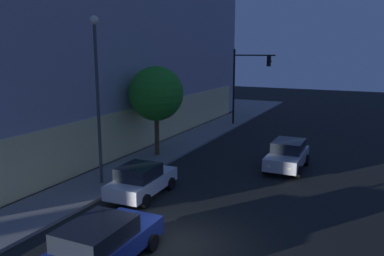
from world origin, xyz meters
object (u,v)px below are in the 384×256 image
object	(u,v)px
street_lamp_sidewalk	(97,82)
sidewalk_tree	(156,94)
modern_building	(5,43)
car_silver	(287,155)
traffic_light_far_corner	(246,76)
car_blue	(102,243)
car_white	(141,180)

from	to	relation	value
street_lamp_sidewalk	sidewalk_tree	xyz separation A→B (m)	(5.99, 0.19, -1.21)
modern_building	sidewalk_tree	world-z (taller)	modern_building
modern_building	car_silver	size ratio (longest dim) A/B	7.66
traffic_light_far_corner	street_lamp_sidewalk	xyz separation A→B (m)	(-18.63, 1.64, 0.80)
street_lamp_sidewalk	car_silver	bearing A→B (deg)	-48.91
modern_building	sidewalk_tree	distance (m)	18.38
car_blue	car_silver	bearing A→B (deg)	-13.26
modern_building	sidewalk_tree	size ratio (longest dim) A/B	5.66
traffic_light_far_corner	sidewalk_tree	xyz separation A→B (m)	(-12.64, 1.84, -0.41)
modern_building	car_silver	bearing A→B (deg)	-95.65
car_silver	traffic_light_far_corner	bearing A→B (deg)	29.00
modern_building	street_lamp_sidewalk	world-z (taller)	modern_building
car_blue	car_silver	world-z (taller)	car_silver
modern_building	car_white	world-z (taller)	modern_building
modern_building	car_white	xyz separation A→B (m)	(-10.00, -20.61, -6.68)
car_blue	car_white	xyz separation A→B (m)	(5.83, 2.24, -0.01)
sidewalk_tree	car_blue	world-z (taller)	sidewalk_tree
car_white	car_blue	bearing A→B (deg)	-159.01
car_white	street_lamp_sidewalk	bearing A→B (deg)	81.75
street_lamp_sidewalk	traffic_light_far_corner	bearing A→B (deg)	-5.04
sidewalk_tree	car_silver	world-z (taller)	sidewalk_tree
modern_building	car_blue	world-z (taller)	modern_building
car_white	car_silver	distance (m)	9.16
sidewalk_tree	car_silver	distance (m)	8.96
traffic_light_far_corner	car_silver	xyz separation A→B (m)	(-11.59, -6.43, -3.73)
car_blue	car_white	size ratio (longest dim) A/B	1.12
street_lamp_sidewalk	car_blue	distance (m)	9.18
modern_building	street_lamp_sidewalk	size ratio (longest dim) A/B	3.90
traffic_light_far_corner	car_silver	distance (m)	13.77
street_lamp_sidewalk	car_white	size ratio (longest dim) A/B	2.03
modern_building	street_lamp_sidewalk	bearing A→B (deg)	-118.21
modern_building	car_white	distance (m)	23.86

